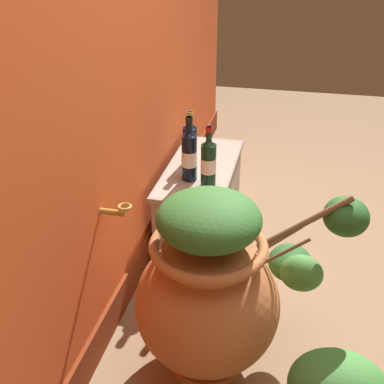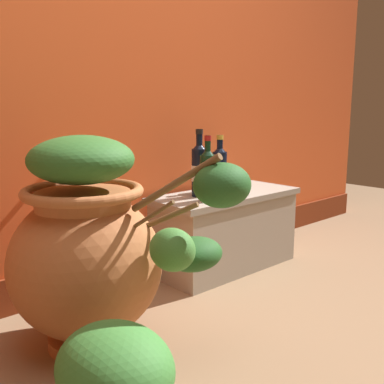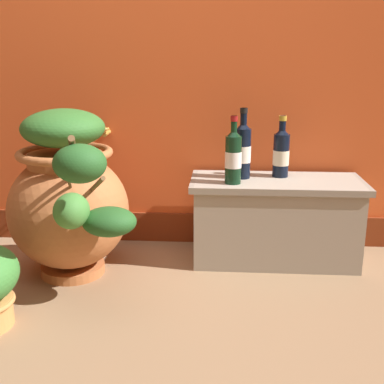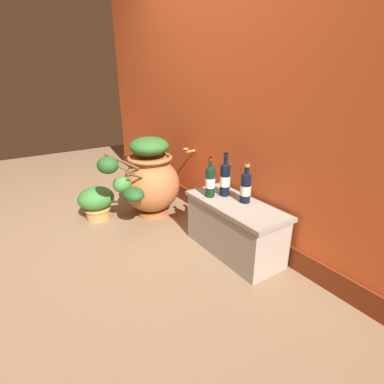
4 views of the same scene
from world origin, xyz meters
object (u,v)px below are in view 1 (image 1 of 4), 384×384
Objects in this scene: terracotta_urn at (214,290)px; wine_bottle_left at (189,154)px; wine_bottle_right at (190,142)px; wine_bottle_middle at (208,161)px.

wine_bottle_left is at bearing 19.33° from terracotta_urn.
wine_bottle_right is (0.19, 0.04, -0.02)m from wine_bottle_left.
wine_bottle_left reaches higher than wine_bottle_right.
wine_bottle_right is at bearing 12.10° from wine_bottle_left.
terracotta_urn is 0.84m from wine_bottle_left.
wine_bottle_middle is (-0.05, -0.11, -0.01)m from wine_bottle_left.
wine_bottle_right is at bearing 32.26° from wine_bottle_middle.
wine_bottle_left is at bearing -167.90° from wine_bottle_right.
terracotta_urn is at bearing -160.67° from wine_bottle_left.
wine_bottle_left is 0.12m from wine_bottle_middle.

